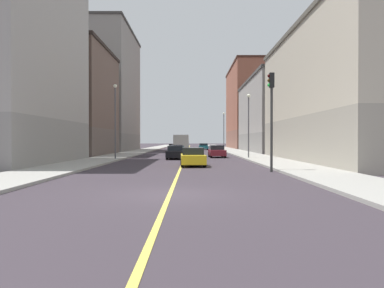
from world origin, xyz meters
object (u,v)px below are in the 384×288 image
(car_maroon, at_px, (217,151))
(traffic_light_left_near, at_px, (272,108))
(building_left_far, at_px, (249,108))
(street_lamp_right_near, at_px, (116,114))
(box_truck, at_px, (182,143))
(building_right_corner, at_px, (10,60))
(building_right_midblock, at_px, (75,102))
(building_left_mid, at_px, (274,116))
(street_lamp_left_near, at_px, (249,119))
(car_black, at_px, (176,153))
(building_right_distant, at_px, (109,91))
(car_yellow, at_px, (193,157))
(car_teal, at_px, (204,147))
(street_lamp_left_far, at_px, (224,127))
(car_blue, at_px, (177,150))
(car_orange, at_px, (174,147))
(building_left_near, at_px, (340,94))

(car_maroon, bearing_deg, traffic_light_left_near, -83.90)
(building_left_far, height_order, street_lamp_right_near, building_left_far)
(street_lamp_right_near, bearing_deg, box_truck, 76.15)
(building_right_corner, height_order, traffic_light_left_near, building_right_corner)
(building_right_midblock, distance_m, car_maroon, 19.44)
(building_left_mid, distance_m, car_maroon, 21.95)
(street_lamp_left_near, distance_m, car_black, 8.29)
(car_black, bearing_deg, building_right_distant, 115.07)
(car_yellow, bearing_deg, car_teal, 87.26)
(traffic_light_left_near, bearing_deg, car_teal, 92.72)
(building_right_corner, height_order, street_lamp_right_near, building_right_corner)
(street_lamp_left_far, bearing_deg, box_truck, -130.50)
(car_yellow, xyz_separation_m, car_blue, (-2.05, 21.14, -0.02))
(street_lamp_left_near, distance_m, car_teal, 37.42)
(car_teal, distance_m, car_orange, 6.19)
(street_lamp_left_near, distance_m, street_lamp_right_near, 13.54)
(building_left_far, bearing_deg, building_right_distant, -144.18)
(street_lamp_left_far, height_order, car_yellow, street_lamp_left_far)
(car_teal, height_order, car_blue, car_blue)
(building_right_corner, bearing_deg, building_left_near, 6.31)
(car_black, bearing_deg, car_maroon, 39.94)
(building_right_corner, height_order, building_right_distant, building_right_distant)
(building_right_distant, distance_m, car_maroon, 31.95)
(street_lamp_left_far, relative_size, car_teal, 1.58)
(building_left_far, bearing_deg, box_truck, -118.70)
(building_right_midblock, relative_size, building_right_distant, 0.70)
(traffic_light_left_near, height_order, box_truck, traffic_light_left_near)
(building_right_corner, xyz_separation_m, building_right_midblock, (0.00, 16.73, -1.68))
(building_right_corner, distance_m, street_lamp_left_far, 43.50)
(car_black, relative_size, car_yellow, 1.09)
(car_yellow, bearing_deg, traffic_light_left_near, -46.86)
(building_right_midblock, bearing_deg, building_left_far, 54.68)
(car_maroon, distance_m, car_yellow, 14.30)
(building_right_corner, relative_size, car_orange, 3.82)
(building_right_distant, distance_m, car_blue, 23.98)
(building_left_mid, bearing_deg, building_right_distant, 167.85)
(building_left_near, relative_size, traffic_light_left_near, 4.34)
(building_right_corner, xyz_separation_m, street_lamp_left_far, (20.77, 38.00, -4.16))
(car_yellow, bearing_deg, car_maroon, 78.94)
(car_orange, bearing_deg, car_teal, 6.60)
(street_lamp_left_far, bearing_deg, building_right_distant, -175.01)
(traffic_light_left_near, distance_m, car_yellow, 7.72)
(building_left_mid, xyz_separation_m, building_left_far, (-0.00, 26.43, 3.58))
(car_maroon, height_order, box_truck, box_truck)
(building_left_far, xyz_separation_m, car_blue, (-15.29, -37.86, -8.86))
(building_right_midblock, distance_m, box_truck, 18.89)
(building_left_mid, bearing_deg, car_yellow, -112.13)
(box_truck, bearing_deg, building_left_near, -60.05)
(building_right_distant, distance_m, car_yellow, 42.65)
(car_teal, bearing_deg, building_right_corner, -110.86)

